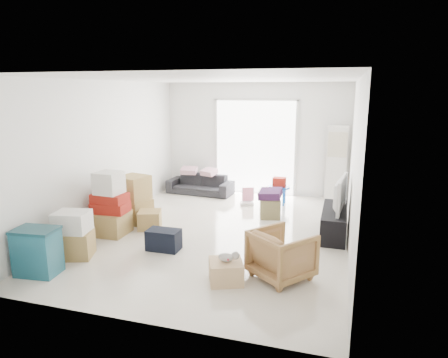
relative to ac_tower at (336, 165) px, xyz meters
The scene contains 21 objects.
room_shell 3.32m from the ac_tower, 126.35° to the right, with size 4.98×6.48×3.18m.
sliding_door 2.01m from the ac_tower, behind, with size 2.10×0.04×2.33m.
ac_tower is the anchor object (origin of this frame).
tv_console 2.26m from the ac_tower, 88.68° to the right, with size 0.42×1.39×0.46m, color black.
television 2.19m from the ac_tower, 88.68° to the right, with size 1.02×0.59×0.13m, color black.
sofa 3.26m from the ac_tower, behind, with size 1.61×0.47×0.63m, color #28282D.
pillow_left 3.53m from the ac_tower, behind, with size 0.41×0.33×0.13m, color #CA93A0.
pillow_right 3.00m from the ac_tower, behind, with size 0.37×0.29×0.13m, color #CA93A0.
armchair 4.18m from the ac_tower, 98.10° to the right, with size 0.72×0.67×0.74m, color #A6734A.
storage_bins 6.31m from the ac_tower, 127.74° to the right, with size 0.62×0.47×0.67m.
box_stack_a 5.75m from the ac_tower, 130.91° to the right, with size 0.66×0.60×0.72m.
box_stack_b 5.00m from the ac_tower, 138.78° to the right, with size 0.63×0.56×1.13m.
box_stack_c 4.51m from the ac_tower, 145.93° to the right, with size 0.73×0.66×0.90m.
loose_box 4.35m from the ac_tower, 138.82° to the right, with size 0.40×0.40×0.34m, color #9F8048.
duffel_bag 4.53m from the ac_tower, 124.74° to the right, with size 0.52×0.31×0.33m, color black.
ottoman 2.07m from the ac_tower, 128.42° to the right, with size 0.39×0.39×0.39m, color olive.
blanket 2.00m from the ac_tower, 128.42° to the right, with size 0.43×0.43×0.14m, color #421D49.
kids_table 1.38m from the ac_tower, 156.54° to the right, with size 0.48×0.48×0.61m.
toy_walker 2.16m from the ac_tower, 158.21° to the right, with size 0.35×0.33×0.38m.
wood_crate 4.68m from the ac_tower, 106.05° to the right, with size 0.44×0.44×0.29m, color tan.
plush_bunny 4.63m from the ac_tower, 105.71° to the right, with size 0.28×0.16×0.14m.
Camera 1 is at (2.07, -6.53, 2.52)m, focal length 32.00 mm.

